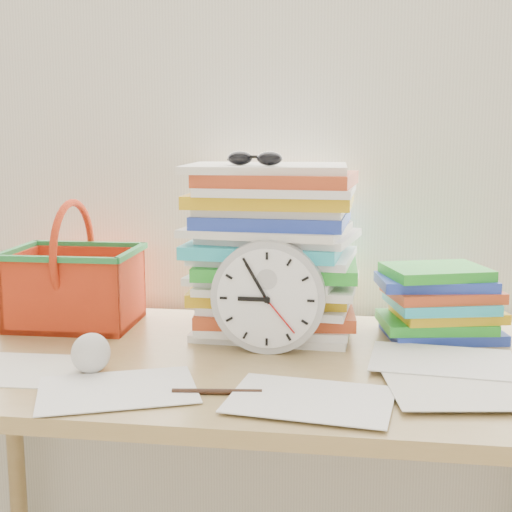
% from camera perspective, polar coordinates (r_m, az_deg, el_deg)
% --- Properties ---
extents(curtain, '(2.40, 0.01, 2.50)m').
position_cam_1_polar(curtain, '(1.73, 0.94, 13.65)').
color(curtain, silver).
rests_on(curtain, room_shell).
extents(desk, '(1.40, 0.70, 0.75)m').
position_cam_1_polar(desk, '(1.44, -1.09, -10.86)').
color(desk, '#9C7F49').
rests_on(desk, ground).
extents(paper_stack, '(0.38, 0.32, 0.37)m').
position_cam_1_polar(paper_stack, '(1.56, 1.40, 0.55)').
color(paper_stack, white).
rests_on(paper_stack, desk).
extents(clock, '(0.23, 0.05, 0.23)m').
position_cam_1_polar(clock, '(1.42, 1.01, -3.24)').
color(clock, '#B2B2B2').
rests_on(clock, desk).
extents(sunglasses, '(0.16, 0.14, 0.03)m').
position_cam_1_polar(sunglasses, '(1.48, -0.11, 7.83)').
color(sunglasses, black).
rests_on(sunglasses, paper_stack).
extents(book_stack, '(0.30, 0.25, 0.15)m').
position_cam_1_polar(book_stack, '(1.58, 14.52, -3.55)').
color(book_stack, white).
rests_on(book_stack, desk).
extents(basket, '(0.29, 0.22, 0.28)m').
position_cam_1_polar(basket, '(1.67, -14.36, -0.66)').
color(basket, red).
rests_on(basket, desk).
extents(crumpled_ball, '(0.07, 0.07, 0.07)m').
position_cam_1_polar(crumpled_ball, '(1.35, -13.10, -7.54)').
color(crumpled_ball, silver).
rests_on(crumpled_ball, desk).
extents(pen, '(0.15, 0.03, 0.01)m').
position_cam_1_polar(pen, '(1.22, -3.14, -10.79)').
color(pen, black).
rests_on(pen, desk).
extents(scattered_papers, '(1.26, 0.42, 0.02)m').
position_cam_1_polar(scattered_papers, '(1.42, -1.11, -7.81)').
color(scattered_papers, white).
rests_on(scattered_papers, desk).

